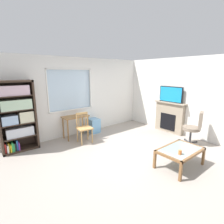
# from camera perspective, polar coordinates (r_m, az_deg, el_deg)

# --- Properties ---
(ground) EXTENTS (6.09, 5.73, 0.02)m
(ground) POSITION_cam_1_polar(r_m,az_deg,el_deg) (4.52, 5.01, -14.57)
(ground) COLOR #9E9389
(wall_back_with_window) EXTENTS (5.09, 0.15, 2.55)m
(wall_back_with_window) POSITION_cam_1_polar(r_m,az_deg,el_deg) (6.01, -10.30, 4.84)
(wall_back_with_window) COLOR silver
(wall_back_with_window) RESTS_ON ground
(wall_right) EXTENTS (0.12, 4.93, 2.55)m
(wall_right) POSITION_cam_1_polar(r_m,az_deg,el_deg) (6.17, 23.04, 4.54)
(wall_right) COLOR silver
(wall_right) RESTS_ON ground
(bookshelf) EXTENTS (0.90, 0.38, 1.88)m
(bookshelf) POSITION_cam_1_polar(r_m,az_deg,el_deg) (5.16, -29.02, -0.74)
(bookshelf) COLOR #38281E
(bookshelf) RESTS_ON ground
(desk_under_window) EXTENTS (0.81, 0.45, 0.72)m
(desk_under_window) POSITION_cam_1_polar(r_m,az_deg,el_deg) (5.65, -11.99, -2.60)
(desk_under_window) COLOR olive
(desk_under_window) RESTS_ON ground
(wooden_chair) EXTENTS (0.46, 0.44, 0.90)m
(wooden_chair) POSITION_cam_1_polar(r_m,az_deg,el_deg) (5.25, -9.26, -5.05)
(wooden_chair) COLOR tan
(wooden_chair) RESTS_ON ground
(plastic_drawer_unit) EXTENTS (0.35, 0.40, 0.49)m
(plastic_drawer_unit) POSITION_cam_1_polar(r_m,az_deg,el_deg) (6.12, -6.14, -4.46)
(plastic_drawer_unit) COLOR #72ADDB
(plastic_drawer_unit) RESTS_ON ground
(fireplace) EXTENTS (0.26, 1.14, 1.08)m
(fireplace) POSITION_cam_1_polar(r_m,az_deg,el_deg) (6.38, 18.45, -1.58)
(fireplace) COLOR gray
(fireplace) RESTS_ON ground
(tv) EXTENTS (0.06, 0.86, 0.53)m
(tv) POSITION_cam_1_polar(r_m,az_deg,el_deg) (6.22, 18.89, 5.55)
(tv) COLOR black
(tv) RESTS_ON fireplace
(office_chair) EXTENTS (0.58, 0.57, 1.00)m
(office_chair) POSITION_cam_1_polar(r_m,az_deg,el_deg) (5.51, 25.67, -4.33)
(office_chair) COLOR #7A6B5B
(office_chair) RESTS_ON ground
(coffee_table) EXTENTS (1.03, 0.66, 0.42)m
(coffee_table) POSITION_cam_1_polar(r_m,az_deg,el_deg) (4.20, 21.61, -12.04)
(coffee_table) COLOR #8C9E99
(coffee_table) RESTS_ON ground
(sippy_cup) EXTENTS (0.07, 0.07, 0.09)m
(sippy_cup) POSITION_cam_1_polar(r_m,az_deg,el_deg) (3.92, 21.58, -12.28)
(sippy_cup) COLOR orange
(sippy_cup) RESTS_ON coffee_table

